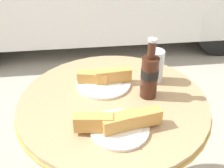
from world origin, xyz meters
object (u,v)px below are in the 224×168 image
object	(u,v)px
cola_bottle_left	(150,75)
drinking_glass	(155,68)
bistro_table	(113,131)
lunch_plate_near	(119,124)
lunch_plate_far	(104,80)

from	to	relation	value
cola_bottle_left	drinking_glass	size ratio (longest dim) A/B	1.72
bistro_table	cola_bottle_left	distance (m)	0.30
bistro_table	drinking_glass	world-z (taller)	drinking_glass
cola_bottle_left	lunch_plate_near	size ratio (longest dim) A/B	0.82
cola_bottle_left	drinking_glass	xyz separation A→B (m)	(0.05, 0.10, -0.03)
bistro_table	lunch_plate_far	xyz separation A→B (m)	(-0.02, 0.11, 0.18)
drinking_glass	lunch_plate_near	xyz separation A→B (m)	(-0.19, -0.29, -0.04)
drinking_glass	lunch_plate_far	xyz separation A→B (m)	(-0.22, -0.00, -0.04)
lunch_plate_near	lunch_plate_far	distance (m)	0.29
drinking_glass	cola_bottle_left	bearing A→B (deg)	-116.00
bistro_table	cola_bottle_left	world-z (taller)	cola_bottle_left
lunch_plate_far	cola_bottle_left	bearing A→B (deg)	-31.14
drinking_glass	lunch_plate_far	bearing A→B (deg)	-179.20
cola_bottle_left	lunch_plate_far	xyz separation A→B (m)	(-0.17, 0.10, -0.08)
cola_bottle_left	lunch_plate_far	distance (m)	0.21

